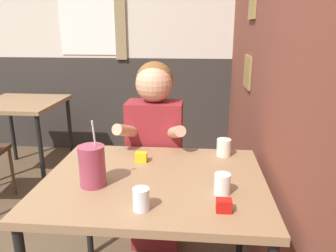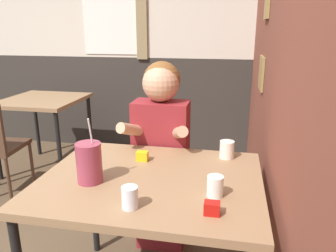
{
  "view_description": "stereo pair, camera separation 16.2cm",
  "coord_description": "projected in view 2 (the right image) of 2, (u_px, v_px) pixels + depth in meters",
  "views": [
    {
      "loc": [
        1.03,
        -0.94,
        1.43
      ],
      "look_at": [
        0.89,
        0.61,
        0.96
      ],
      "focal_mm": 35.0,
      "sensor_mm": 36.0,
      "label": 1
    },
    {
      "loc": [
        1.19,
        -0.92,
        1.43
      ],
      "look_at": [
        0.89,
        0.61,
        0.96
      ],
      "focal_mm": 35.0,
      "sensor_mm": 36.0,
      "label": 2
    }
  ],
  "objects": [
    {
      "name": "glass_near_pitcher",
      "position": [
        130.0,
        197.0,
        1.27
      ],
      "size": [
        0.07,
        0.07,
        0.09
      ],
      "color": "silver",
      "rests_on": "main_table"
    },
    {
      "name": "main_table",
      "position": [
        151.0,
        190.0,
        1.56
      ],
      "size": [
        1.03,
        0.82,
        0.75
      ],
      "color": "#93704C",
      "rests_on": "ground_plane"
    },
    {
      "name": "person_seated",
      "position": [
        161.0,
        152.0,
        2.08
      ],
      "size": [
        0.42,
        0.42,
        1.24
      ],
      "color": "maroon",
      "rests_on": "ground_plane"
    },
    {
      "name": "back_wall",
      "position": [
        127.0,
        34.0,
        3.71
      ],
      "size": [
        5.8,
        0.09,
        2.7
      ],
      "color": "beige",
      "rests_on": "ground_plane"
    },
    {
      "name": "condiment_mustard",
      "position": [
        142.0,
        156.0,
        1.73
      ],
      "size": [
        0.06,
        0.04,
        0.05
      ],
      "color": "yellow",
      "rests_on": "main_table"
    },
    {
      "name": "condiment_ketchup",
      "position": [
        212.0,
        208.0,
        1.23
      ],
      "size": [
        0.06,
        0.04,
        0.05
      ],
      "color": "#B7140F",
      "rests_on": "main_table"
    },
    {
      "name": "background_table",
      "position": [
        43.0,
        107.0,
        3.29
      ],
      "size": [
        0.74,
        0.76,
        0.75
      ],
      "color": "#93704C",
      "rests_on": "ground_plane"
    },
    {
      "name": "glass_center",
      "position": [
        215.0,
        186.0,
        1.36
      ],
      "size": [
        0.07,
        0.07,
        0.09
      ],
      "color": "silver",
      "rests_on": "main_table"
    },
    {
      "name": "glass_far_side",
      "position": [
        227.0,
        150.0,
        1.76
      ],
      "size": [
        0.08,
        0.08,
        0.09
      ],
      "color": "silver",
      "rests_on": "main_table"
    },
    {
      "name": "brick_wall_right",
      "position": [
        272.0,
        40.0,
        2.13
      ],
      "size": [
        0.08,
        4.74,
        2.7
      ],
      "color": "brown",
      "rests_on": "ground_plane"
    },
    {
      "name": "cocktail_pitcher",
      "position": [
        89.0,
        163.0,
        1.47
      ],
      "size": [
        0.12,
        0.12,
        0.3
      ],
      "color": "#99384C",
      "rests_on": "main_table"
    }
  ]
}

